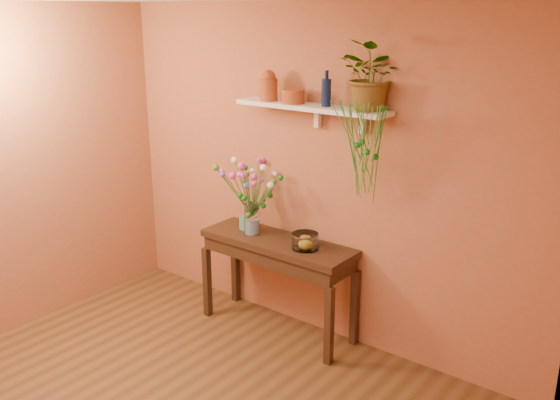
{
  "coord_description": "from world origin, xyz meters",
  "views": [
    {
      "loc": [
        2.67,
        -1.91,
        2.61
      ],
      "look_at": [
        0.0,
        1.55,
        1.25
      ],
      "focal_mm": 38.85,
      "sensor_mm": 36.0,
      "label": 1
    }
  ],
  "objects_px": {
    "spider_plant": "(373,75)",
    "bouquet": "(251,180)",
    "terracotta_jug": "(268,86)",
    "glass_vase": "(252,221)",
    "blue_bottle": "(326,92)",
    "sideboard": "(277,253)",
    "glass_bowl": "(305,242)"
  },
  "relations": [
    {
      "from": "spider_plant",
      "to": "glass_bowl",
      "type": "bearing_deg",
      "value": -161.02
    },
    {
      "from": "glass_vase",
      "to": "bouquet",
      "type": "relative_size",
      "value": 0.48
    },
    {
      "from": "bouquet",
      "to": "glass_bowl",
      "type": "distance_m",
      "value": 0.69
    },
    {
      "from": "blue_bottle",
      "to": "glass_bowl",
      "type": "relative_size",
      "value": 1.25
    },
    {
      "from": "spider_plant",
      "to": "blue_bottle",
      "type": "bearing_deg",
      "value": -175.96
    },
    {
      "from": "blue_bottle",
      "to": "spider_plant",
      "type": "xyz_separation_m",
      "value": [
        0.37,
        0.03,
        0.14
      ]
    },
    {
      "from": "terracotta_jug",
      "to": "spider_plant",
      "type": "distance_m",
      "value": 0.91
    },
    {
      "from": "sideboard",
      "to": "glass_bowl",
      "type": "bearing_deg",
      "value": -3.94
    },
    {
      "from": "sideboard",
      "to": "terracotta_jug",
      "type": "bearing_deg",
      "value": 152.06
    },
    {
      "from": "sideboard",
      "to": "bouquet",
      "type": "distance_m",
      "value": 0.64
    },
    {
      "from": "sideboard",
      "to": "glass_bowl",
      "type": "distance_m",
      "value": 0.34
    },
    {
      "from": "terracotta_jug",
      "to": "spider_plant",
      "type": "height_order",
      "value": "spider_plant"
    },
    {
      "from": "sideboard",
      "to": "glass_bowl",
      "type": "height_order",
      "value": "glass_bowl"
    },
    {
      "from": "terracotta_jug",
      "to": "glass_vase",
      "type": "bearing_deg",
      "value": -140.64
    },
    {
      "from": "spider_plant",
      "to": "bouquet",
      "type": "height_order",
      "value": "spider_plant"
    },
    {
      "from": "blue_bottle",
      "to": "glass_vase",
      "type": "bearing_deg",
      "value": -169.27
    },
    {
      "from": "bouquet",
      "to": "glass_bowl",
      "type": "xyz_separation_m",
      "value": [
        0.55,
        0.0,
        -0.41
      ]
    },
    {
      "from": "spider_plant",
      "to": "bouquet",
      "type": "distance_m",
      "value": 1.36
    },
    {
      "from": "terracotta_jug",
      "to": "bouquet",
      "type": "distance_m",
      "value": 0.78
    },
    {
      "from": "blue_bottle",
      "to": "spider_plant",
      "type": "height_order",
      "value": "spider_plant"
    },
    {
      "from": "glass_vase",
      "to": "glass_bowl",
      "type": "relative_size",
      "value": 1.27
    },
    {
      "from": "terracotta_jug",
      "to": "glass_vase",
      "type": "height_order",
      "value": "terracotta_jug"
    },
    {
      "from": "terracotta_jug",
      "to": "bouquet",
      "type": "xyz_separation_m",
      "value": [
        -0.11,
        -0.1,
        -0.76
      ]
    },
    {
      "from": "blue_bottle",
      "to": "spider_plant",
      "type": "distance_m",
      "value": 0.39
    },
    {
      "from": "spider_plant",
      "to": "glass_vase",
      "type": "distance_m",
      "value": 1.61
    },
    {
      "from": "blue_bottle",
      "to": "glass_bowl",
      "type": "xyz_separation_m",
      "value": [
        -0.08,
        -0.13,
        -1.17
      ]
    },
    {
      "from": "sideboard",
      "to": "blue_bottle",
      "type": "relative_size",
      "value": 5.09
    },
    {
      "from": "spider_plant",
      "to": "sideboard",
      "type": "bearing_deg",
      "value": -169.73
    },
    {
      "from": "glass_vase",
      "to": "terracotta_jug",
      "type": "bearing_deg",
      "value": 39.36
    },
    {
      "from": "sideboard",
      "to": "glass_vase",
      "type": "xyz_separation_m",
      "value": [
        -0.26,
        -0.01,
        0.23
      ]
    },
    {
      "from": "blue_bottle",
      "to": "glass_vase",
      "type": "height_order",
      "value": "blue_bottle"
    },
    {
      "from": "bouquet",
      "to": "terracotta_jug",
      "type": "bearing_deg",
      "value": 43.19
    }
  ]
}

